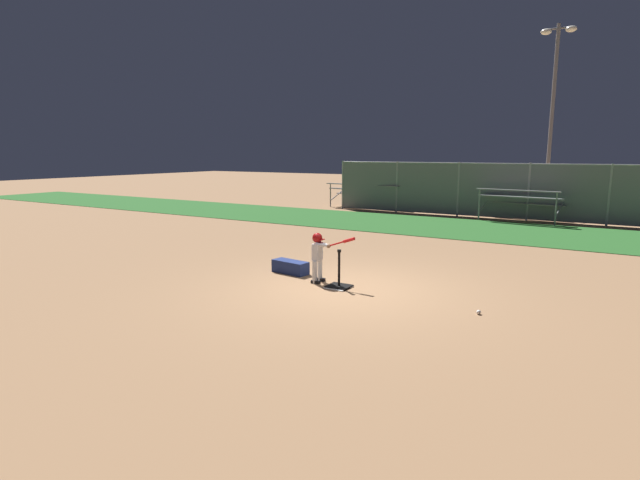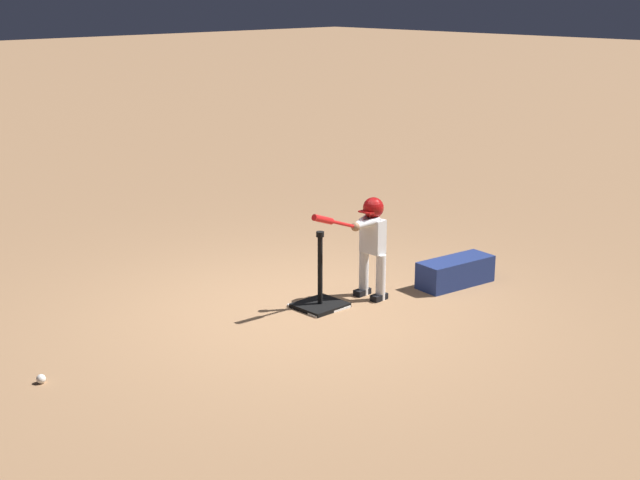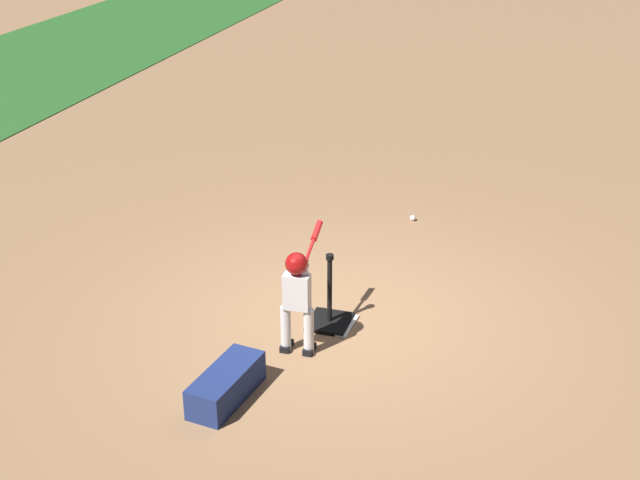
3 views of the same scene
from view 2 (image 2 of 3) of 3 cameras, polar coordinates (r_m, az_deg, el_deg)
name	(u,v)px [view 2 (image 2 of 3)]	position (r m, az deg, el deg)	size (l,w,h in m)	color
ground_plane	(298,310)	(8.56, -1.42, -4.52)	(90.00, 90.00, 0.00)	#99704C
home_plate	(319,306)	(8.64, -0.08, -4.24)	(0.44, 0.44, 0.02)	white
batting_tee	(320,297)	(8.60, 0.01, -3.69)	(0.45, 0.40, 0.76)	black
batter_child	(370,236)	(8.71, 3.24, 0.27)	(0.94, 0.32, 1.02)	silver
baseball	(41,379)	(7.36, -17.43, -8.48)	(0.07, 0.07, 0.07)	white
equipment_bag	(455,272)	(9.33, 8.66, -2.04)	(0.84, 0.32, 0.28)	navy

